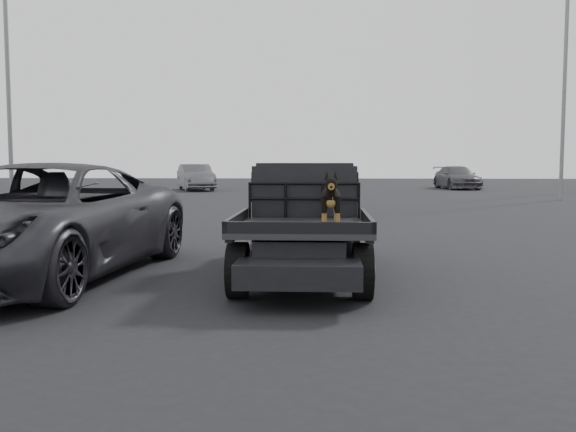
{
  "coord_description": "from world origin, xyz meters",
  "views": [
    {
      "loc": [
        1.05,
        -8.48,
        1.83
      ],
      "look_at": [
        0.63,
        -0.53,
        1.15
      ],
      "focal_mm": 40.0,
      "sensor_mm": 36.0,
      "label": 1
    }
  ],
  "objects_px": {
    "distant_car_b": "(457,177)",
    "floodlight_near": "(6,25)",
    "distant_car_a": "(196,177)",
    "parked_suv": "(37,221)",
    "floodlight_mid": "(567,28)",
    "flatbed_ute": "(304,248)",
    "dog": "(331,202)"
  },
  "relations": [
    {
      "from": "parked_suv",
      "to": "floodlight_mid",
      "type": "distance_m",
      "value": 27.12
    },
    {
      "from": "floodlight_mid",
      "to": "floodlight_near",
      "type": "bearing_deg",
      "value": -168.89
    },
    {
      "from": "distant_car_a",
      "to": "flatbed_ute",
      "type": "bearing_deg",
      "value": -96.25
    },
    {
      "from": "flatbed_ute",
      "to": "dog",
      "type": "distance_m",
      "value": 1.78
    },
    {
      "from": "floodlight_near",
      "to": "floodlight_mid",
      "type": "height_order",
      "value": "floodlight_mid"
    },
    {
      "from": "flatbed_ute",
      "to": "distant_car_b",
      "type": "relative_size",
      "value": 1.05
    },
    {
      "from": "flatbed_ute",
      "to": "floodlight_near",
      "type": "relative_size",
      "value": 0.4
    },
    {
      "from": "parked_suv",
      "to": "distant_car_a",
      "type": "height_order",
      "value": "parked_suv"
    },
    {
      "from": "parked_suv",
      "to": "floodlight_near",
      "type": "xyz_separation_m",
      "value": [
        -8.46,
        16.29,
        6.44
      ]
    },
    {
      "from": "floodlight_mid",
      "to": "flatbed_ute",
      "type": "bearing_deg",
      "value": -119.15
    },
    {
      "from": "dog",
      "to": "floodlight_near",
      "type": "distance_m",
      "value": 22.55
    },
    {
      "from": "dog",
      "to": "distant_car_a",
      "type": "relative_size",
      "value": 0.15
    },
    {
      "from": "distant_car_b",
      "to": "floodlight_near",
      "type": "bearing_deg",
      "value": -148.41
    },
    {
      "from": "floodlight_near",
      "to": "parked_suv",
      "type": "bearing_deg",
      "value": -62.56
    },
    {
      "from": "parked_suv",
      "to": "distant_car_b",
      "type": "xyz_separation_m",
      "value": [
        13.36,
        33.33,
        -0.16
      ]
    },
    {
      "from": "distant_car_a",
      "to": "floodlight_near",
      "type": "bearing_deg",
      "value": -129.94
    },
    {
      "from": "parked_suv",
      "to": "floodlight_near",
      "type": "distance_m",
      "value": 19.45
    },
    {
      "from": "floodlight_mid",
      "to": "distant_car_b",
      "type": "bearing_deg",
      "value": 100.44
    },
    {
      "from": "distant_car_b",
      "to": "floodlight_mid",
      "type": "relative_size",
      "value": 0.35
    },
    {
      "from": "flatbed_ute",
      "to": "distant_car_a",
      "type": "bearing_deg",
      "value": 104.36
    },
    {
      "from": "flatbed_ute",
      "to": "floodlight_mid",
      "type": "height_order",
      "value": "floodlight_mid"
    },
    {
      "from": "distant_car_b",
      "to": "floodlight_near",
      "type": "distance_m",
      "value": 28.46
    },
    {
      "from": "distant_car_b",
      "to": "floodlight_mid",
      "type": "bearing_deg",
      "value": -85.96
    },
    {
      "from": "flatbed_ute",
      "to": "floodlight_near",
      "type": "bearing_deg",
      "value": 128.43
    },
    {
      "from": "dog",
      "to": "parked_suv",
      "type": "distance_m",
      "value": 4.69
    },
    {
      "from": "flatbed_ute",
      "to": "parked_suv",
      "type": "height_order",
      "value": "parked_suv"
    },
    {
      "from": "dog",
      "to": "distant_car_a",
      "type": "bearing_deg",
      "value": 104.39
    },
    {
      "from": "distant_car_a",
      "to": "floodlight_mid",
      "type": "height_order",
      "value": "floodlight_mid"
    },
    {
      "from": "flatbed_ute",
      "to": "floodlight_mid",
      "type": "xyz_separation_m",
      "value": [
        11.49,
        20.61,
        7.46
      ]
    },
    {
      "from": "dog",
      "to": "floodlight_mid",
      "type": "distance_m",
      "value": 25.62
    },
    {
      "from": "dog",
      "to": "distant_car_a",
      "type": "distance_m",
      "value": 32.48
    },
    {
      "from": "flatbed_ute",
      "to": "distant_car_b",
      "type": "bearing_deg",
      "value": 74.35
    }
  ]
}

